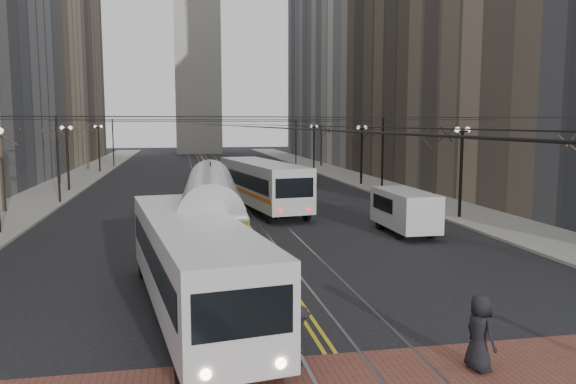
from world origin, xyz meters
name	(u,v)px	position (x,y,z in m)	size (l,w,h in m)	color
ground	(321,340)	(0.00, 0.00, 0.00)	(260.00, 260.00, 0.00)	black
sidewalk_left	(69,183)	(-15.00, 45.00, 0.07)	(5.00, 140.00, 0.15)	gray
sidewalk_right	(352,178)	(15.00, 45.00, 0.07)	(5.00, 140.00, 0.15)	gray
streetcar_rails	(217,181)	(0.00, 45.00, 0.00)	(4.80, 130.00, 0.02)	gray
centre_lines	(217,181)	(0.00, 45.00, 0.01)	(0.42, 130.00, 0.01)	gold
building_left_far	(44,38)	(-25.50, 86.00, 20.00)	(16.00, 20.00, 40.00)	brown
building_right_mid	(441,26)	(25.50, 46.00, 17.00)	(16.00, 20.00, 34.00)	brown
building_right_far	(342,46)	(25.50, 86.00, 20.00)	(16.00, 20.00, 40.00)	slate
lamp_posts	(230,166)	(0.00, 28.75, 2.80)	(27.60, 57.20, 5.60)	black
street_trees	(224,161)	(0.00, 35.25, 2.80)	(31.68, 53.28, 5.60)	#382D23
trolley_wires	(224,150)	(0.00, 34.83, 3.77)	(25.96, 120.00, 6.60)	black
transit_bus	(193,267)	(-3.50, 2.85, 1.56)	(2.61, 12.51, 3.13)	#BDBDBD
streetcar	(211,224)	(-2.50, 10.42, 1.58)	(2.48, 13.38, 3.15)	gold
rear_bus	(262,186)	(1.80, 24.19, 1.70)	(2.83, 13.02, 3.40)	#BABABA
cargo_van	(404,212)	(8.32, 14.10, 1.20)	(2.08, 5.41, 2.39)	silver
sedan_grey	(272,185)	(4.00, 33.08, 0.78)	(1.83, 4.56, 1.55)	#414349
sedan_silver	(305,177)	(8.48, 40.01, 0.73)	(1.54, 4.41, 1.45)	#919498
pedestrian_a	(480,333)	(3.36, -2.64, 0.97)	(0.94, 0.61, 1.92)	black
pedestrian_d	(300,336)	(-0.95, -1.50, 0.78)	(0.99, 0.57, 1.53)	black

